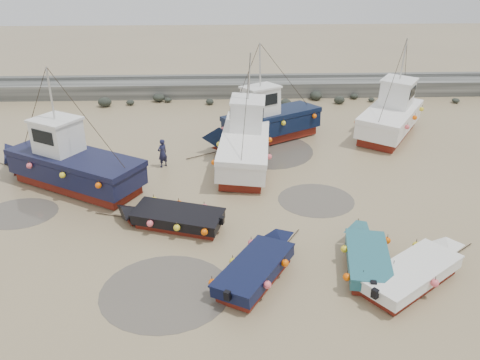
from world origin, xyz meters
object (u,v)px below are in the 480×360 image
at_px(person, 164,166).
at_px(dinghy_1, 260,265).
at_px(dinghy_3, 418,270).
at_px(cabin_boat_2, 265,121).
at_px(cabin_boat_1, 244,139).
at_px(dinghy_4, 171,215).
at_px(cabin_boat_3, 392,114).
at_px(cabin_boat_0, 66,162).
at_px(dinghy_2, 367,254).

bearing_deg(person, dinghy_1, 70.93).
xyz_separation_m(dinghy_3, cabin_boat_2, (-4.62, 14.37, 0.83)).
relative_size(cabin_boat_1, cabin_boat_2, 1.24).
xyz_separation_m(cabin_boat_1, person, (-4.73, -0.75, -1.31)).
height_order(dinghy_1, cabin_boat_2, cabin_boat_2).
relative_size(dinghy_4, cabin_boat_3, 0.72).
relative_size(dinghy_3, cabin_boat_2, 0.66).
relative_size(dinghy_4, cabin_boat_1, 0.57).
distance_m(dinghy_1, person, 11.26).
xyz_separation_m(cabin_boat_1, cabin_boat_2, (1.45, 2.92, 0.05)).
bearing_deg(cabin_boat_1, dinghy_3, -56.06).
bearing_deg(person, cabin_boat_1, 144.53).
height_order(dinghy_4, cabin_boat_2, cabin_boat_2).
relative_size(dinghy_4, cabin_boat_2, 0.71).
bearing_deg(cabin_boat_1, cabin_boat_3, 28.25).
xyz_separation_m(dinghy_1, dinghy_4, (-3.77, 3.79, -0.01)).
bearing_deg(cabin_boat_2, cabin_boat_1, 123.90).
bearing_deg(dinghy_1, cabin_boat_0, 172.27).
bearing_deg(dinghy_3, cabin_boat_3, 130.07).
relative_size(cabin_boat_2, person, 5.22).
height_order(dinghy_3, cabin_boat_0, cabin_boat_0).
bearing_deg(dinghy_3, cabin_boat_2, 162.44).
bearing_deg(dinghy_4, cabin_boat_1, -9.58).
bearing_deg(dinghy_3, dinghy_1, -130.56).
height_order(dinghy_4, person, dinghy_4).
height_order(dinghy_1, cabin_boat_1, cabin_boat_1).
bearing_deg(cabin_boat_3, dinghy_4, -107.51).
bearing_deg(person, cabin_boat_0, -20.65).
bearing_deg(dinghy_2, dinghy_1, -162.60).
relative_size(dinghy_1, dinghy_4, 0.88).
xyz_separation_m(dinghy_1, cabin_boat_1, (-0.10, 10.91, 0.77)).
relative_size(dinghy_4, cabin_boat_0, 0.64).
height_order(dinghy_2, cabin_boat_1, cabin_boat_1).
xyz_separation_m(dinghy_2, cabin_boat_0, (-13.88, 7.54, 0.77)).
height_order(cabin_boat_3, person, cabin_boat_3).
bearing_deg(dinghy_2, dinghy_3, -22.03).
relative_size(dinghy_3, cabin_boat_3, 0.67).
bearing_deg(cabin_boat_2, person, 90.98).
xyz_separation_m(cabin_boat_2, person, (-6.17, -3.67, -1.36)).
relative_size(cabin_boat_0, cabin_boat_1, 0.89).
relative_size(dinghy_1, cabin_boat_1, 0.50).
xyz_separation_m(dinghy_3, cabin_boat_0, (-15.54, 8.60, 0.79)).
distance_m(dinghy_4, cabin_boat_2, 11.30).
bearing_deg(dinghy_4, cabin_boat_3, -33.11).
height_order(cabin_boat_1, person, cabin_boat_1).
relative_size(dinghy_1, dinghy_3, 0.95).
height_order(dinghy_3, cabin_boat_2, cabin_boat_2).
relative_size(dinghy_3, dinghy_4, 0.93).
xyz_separation_m(cabin_boat_0, cabin_boat_3, (19.59, 6.98, 0.03)).
distance_m(dinghy_1, cabin_boat_0, 12.55).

